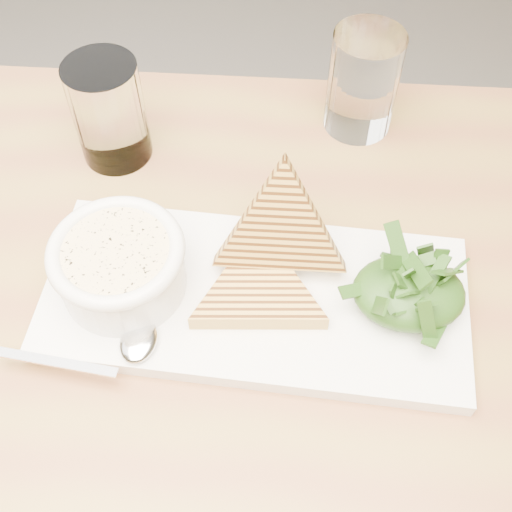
{
  "coord_description": "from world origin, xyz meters",
  "views": [
    {
      "loc": [
        0.19,
        -0.26,
        1.28
      ],
      "look_at": [
        0.17,
        0.08,
        0.8
      ],
      "focal_mm": 45.0,
      "sensor_mm": 36.0,
      "label": 1
    }
  ],
  "objects_px": {
    "glass_near": "(109,112)",
    "glass_far": "(363,82)",
    "soup_bowl": "(121,270)",
    "table_top": "(150,344)",
    "platter": "(255,298)"
  },
  "relations": [
    {
      "from": "table_top",
      "to": "platter",
      "type": "bearing_deg",
      "value": 21.81
    },
    {
      "from": "platter",
      "to": "soup_bowl",
      "type": "relative_size",
      "value": 3.41
    },
    {
      "from": "platter",
      "to": "soup_bowl",
      "type": "xyz_separation_m",
      "value": [
        -0.12,
        0.0,
        0.03
      ]
    },
    {
      "from": "glass_near",
      "to": "glass_far",
      "type": "relative_size",
      "value": 0.99
    },
    {
      "from": "platter",
      "to": "glass_far",
      "type": "distance_m",
      "value": 0.28
    },
    {
      "from": "soup_bowl",
      "to": "glass_near",
      "type": "distance_m",
      "value": 0.2
    },
    {
      "from": "glass_far",
      "to": "glass_near",
      "type": "bearing_deg",
      "value": -167.52
    },
    {
      "from": "table_top",
      "to": "glass_near",
      "type": "distance_m",
      "value": 0.26
    },
    {
      "from": "glass_far",
      "to": "platter",
      "type": "bearing_deg",
      "value": -113.07
    },
    {
      "from": "glass_near",
      "to": "glass_far",
      "type": "bearing_deg",
      "value": 12.48
    },
    {
      "from": "platter",
      "to": "glass_near",
      "type": "distance_m",
      "value": 0.26
    },
    {
      "from": "table_top",
      "to": "glass_far",
      "type": "bearing_deg",
      "value": 54.78
    },
    {
      "from": "glass_far",
      "to": "table_top",
      "type": "bearing_deg",
      "value": -125.22
    },
    {
      "from": "table_top",
      "to": "glass_far",
      "type": "height_order",
      "value": "glass_far"
    },
    {
      "from": "table_top",
      "to": "platter",
      "type": "relative_size",
      "value": 2.81
    }
  ]
}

